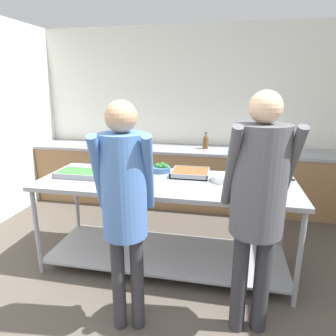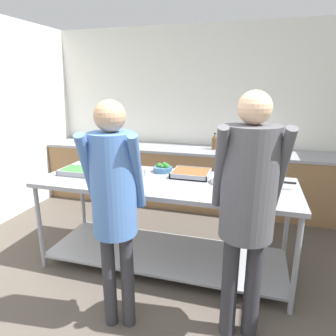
# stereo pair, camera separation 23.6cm
# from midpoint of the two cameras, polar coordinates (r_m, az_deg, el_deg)

# --- Properties ---
(wall_rear) EXTENTS (5.03, 0.06, 2.65)m
(wall_rear) POSITION_cam_midpoint_polar(r_m,az_deg,el_deg) (4.73, 4.21, 9.86)
(wall_rear) COLOR silver
(wall_rear) RESTS_ON ground_plane
(back_counter) EXTENTS (4.87, 0.65, 0.88)m
(back_counter) POSITION_cam_midpoint_polar(r_m,az_deg,el_deg) (4.55, 3.37, -1.74)
(back_counter) COLOR olive
(back_counter) RESTS_ON ground_plane
(serving_counter) EXTENTS (2.46, 0.88, 0.91)m
(serving_counter) POSITION_cam_midpoint_polar(r_m,az_deg,el_deg) (2.98, -2.67, -7.86)
(serving_counter) COLOR gray
(serving_counter) RESTS_ON ground_plane
(serving_tray_vegetables) EXTENTS (0.46, 0.27, 0.05)m
(serving_tray_vegetables) POSITION_cam_midpoint_polar(r_m,az_deg,el_deg) (3.17, -18.45, -1.10)
(serving_tray_vegetables) COLOR gray
(serving_tray_vegetables) RESTS_ON serving_counter
(serving_tray_roast) EXTENTS (0.37, 0.26, 0.05)m
(serving_tray_roast) POSITION_cam_midpoint_polar(r_m,az_deg,el_deg) (2.99, -10.83, -1.56)
(serving_tray_roast) COLOR gray
(serving_tray_roast) RESTS_ON serving_counter
(broccoli_bowl) EXTENTS (0.20, 0.20, 0.10)m
(broccoli_bowl) POSITION_cam_midpoint_polar(r_m,az_deg,el_deg) (3.16, -3.44, -0.12)
(broccoli_bowl) COLOR #3D668C
(broccoli_bowl) RESTS_ON serving_counter
(serving_tray_greens) EXTENTS (0.37, 0.33, 0.05)m
(serving_tray_greens) POSITION_cam_midpoint_polar(r_m,az_deg,el_deg) (3.04, 2.08, -0.98)
(serving_tray_greens) COLOR gray
(serving_tray_greens) RESTS_ON serving_counter
(plate_stack) EXTENTS (0.25, 0.25, 0.06)m
(plate_stack) POSITION_cam_midpoint_polar(r_m,az_deg,el_deg) (2.89, 8.47, -1.98)
(plate_stack) COLOR white
(plate_stack) RESTS_ON serving_counter
(sauce_pan) EXTENTS (0.39, 0.25, 0.07)m
(sauce_pan) POSITION_cam_midpoint_polar(r_m,az_deg,el_deg) (2.86, 15.63, -2.34)
(sauce_pan) COLOR gray
(sauce_pan) RESTS_ON serving_counter
(guest_serving_left) EXTENTS (0.51, 0.41, 1.78)m
(guest_serving_left) POSITION_cam_midpoint_polar(r_m,az_deg,el_deg) (2.07, 13.70, -4.76)
(guest_serving_left) COLOR #2D2D33
(guest_serving_left) RESTS_ON ground_plane
(guest_serving_right) EXTENTS (0.46, 0.40, 1.72)m
(guest_serving_right) POSITION_cam_midpoint_polar(r_m,az_deg,el_deg) (2.08, -11.57, -5.20)
(guest_serving_right) COLOR #2D2D33
(guest_serving_right) RESTS_ON ground_plane
(water_bottle) EXTENTS (0.08, 0.08, 0.24)m
(water_bottle) POSITION_cam_midpoint_polar(r_m,az_deg,el_deg) (4.45, 5.68, 5.09)
(water_bottle) COLOR brown
(water_bottle) RESTS_ON back_counter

